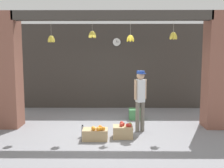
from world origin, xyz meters
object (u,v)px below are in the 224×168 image
at_px(fruit_crate_oranges, 95,134).
at_px(water_bottle, 83,131).
at_px(fruit_crate_apples, 123,131).
at_px(wall_clock, 117,42).
at_px(shopkeeper, 140,96).
at_px(produce_box_green, 136,114).

height_order(fruit_crate_oranges, water_bottle, fruit_crate_oranges).
xyz_separation_m(fruit_crate_apples, wall_clock, (-0.12, 3.40, 2.30)).
xyz_separation_m(shopkeeper, wall_clock, (-0.58, 2.89, 1.54)).
bearing_deg(water_bottle, fruit_crate_oranges, -34.91).
distance_m(water_bottle, wall_clock, 4.15).
relative_size(fruit_crate_oranges, produce_box_green, 1.36).
relative_size(fruit_crate_oranges, wall_clock, 1.92).
xyz_separation_m(fruit_crate_apples, produce_box_green, (0.47, 1.78, -0.00)).
bearing_deg(shopkeeper, wall_clock, -98.97).
xyz_separation_m(produce_box_green, water_bottle, (-1.45, -1.71, -0.02)).
distance_m(shopkeeper, produce_box_green, 1.48).
height_order(fruit_crate_apples, wall_clock, wall_clock).
relative_size(fruit_crate_oranges, water_bottle, 2.00).
xyz_separation_m(fruit_crate_apples, water_bottle, (-0.99, 0.07, -0.02)).
bearing_deg(produce_box_green, shopkeeper, -90.28).
xyz_separation_m(fruit_crate_oranges, fruit_crate_apples, (0.66, 0.16, 0.02)).
xyz_separation_m(shopkeeper, water_bottle, (-1.45, -0.44, -0.79)).
distance_m(fruit_crate_apples, water_bottle, 0.99).
bearing_deg(water_bottle, shopkeeper, 16.79).
xyz_separation_m(water_bottle, wall_clock, (0.87, 3.33, 2.32)).
distance_m(fruit_crate_oranges, fruit_crate_apples, 0.67).
bearing_deg(water_bottle, wall_clock, 75.42).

